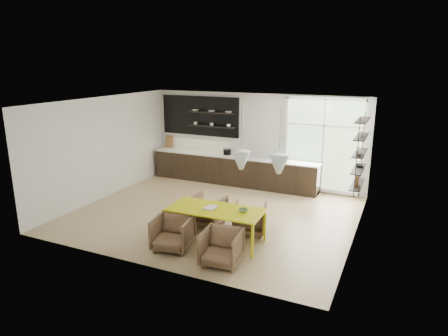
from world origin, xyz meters
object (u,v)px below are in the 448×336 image
armchair_back_left (208,210)px  armchair_front_right (221,247)px  armchair_back_right (250,218)px  dining_table (216,211)px  wire_stool (171,225)px  armchair_front_left (173,233)px

armchair_back_left → armchair_front_right: armchair_back_left is taller
armchair_back_left → armchair_back_right: bearing=-178.4°
dining_table → armchair_front_right: bearing=-59.9°
armchair_back_right → wire_stool: (-1.54, -0.96, -0.07)m
armchair_front_left → armchair_back_left: bearing=78.4°
armchair_back_right → armchair_front_right: bearing=77.2°
armchair_back_right → wire_stool: 1.82m
armchair_front_left → wire_stool: 0.63m
dining_table → armchair_back_right: 0.99m
armchair_back_left → armchair_front_left: bearing=91.1°
armchair_back_left → armchair_back_right: 1.11m
wire_stool → armchair_front_left: bearing=-53.2°
armchair_front_right → wire_stool: armchair_front_right is taller
armchair_front_right → wire_stool: (-1.58, 0.67, -0.08)m
armchair_back_right → armchair_front_left: armchair_front_left is taller
armchair_back_left → wire_stool: (-0.44, -1.00, -0.09)m
dining_table → armchair_front_right: (0.54, -0.87, -0.36)m
armchair_back_right → armchair_front_left: bearing=37.3°
dining_table → armchair_back_right: (0.50, 0.76, -0.37)m
armchair_back_right → armchair_front_left: size_ratio=0.94×
armchair_back_right → armchair_front_right: armchair_front_right is taller
dining_table → wire_stool: size_ratio=5.04×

